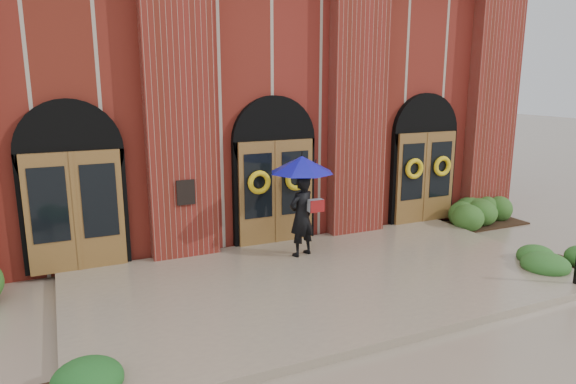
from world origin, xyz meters
TOP-DOWN VIEW (x-y plane):
  - ground at (0.00, 0.00)m, footprint 90.00×90.00m
  - landing at (0.00, 0.15)m, footprint 10.00×5.30m
  - church_building at (0.00, 8.78)m, footprint 16.20×12.53m
  - man_with_umbrella at (0.13, 1.56)m, footprint 1.80×1.80m
  - hedge_wall_right at (5.95, 2.20)m, footprint 2.70×1.08m
  - hedge_front_right at (5.10, -1.27)m, footprint 1.30×1.11m

SIDE VIEW (x-z plane):
  - ground at x=0.00m, z-range 0.00..0.00m
  - landing at x=0.00m, z-range 0.00..0.15m
  - hedge_front_right at x=5.10m, z-range 0.00..0.46m
  - hedge_wall_right at x=5.95m, z-range 0.00..0.69m
  - man_with_umbrella at x=0.13m, z-range 0.61..2.88m
  - church_building at x=0.00m, z-range 0.00..7.00m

